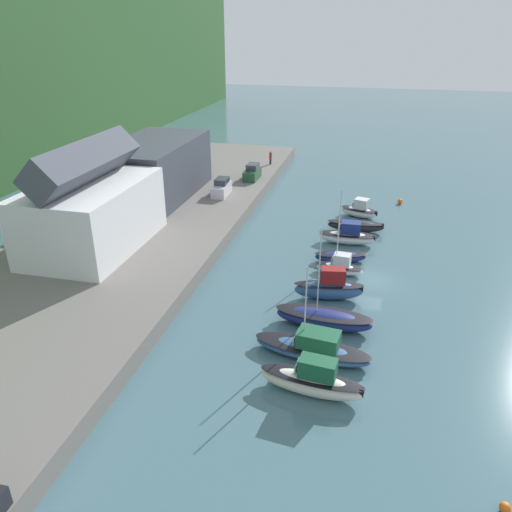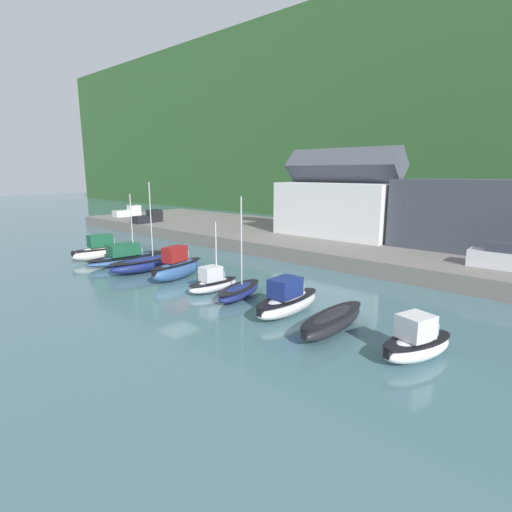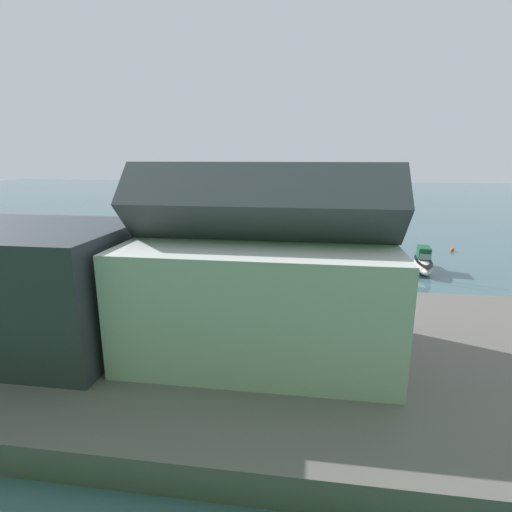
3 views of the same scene
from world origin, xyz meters
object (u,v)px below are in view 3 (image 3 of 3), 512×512
moored_boat_0 (423,262)px  moored_boat_2 (349,263)px  moored_boat_5 (242,260)px  moored_boat_7 (175,254)px  moored_boat_6 (204,255)px  mooring_buoy_1 (452,250)px  parked_car_0 (44,282)px  moored_boat_8 (138,251)px  mooring_buoy_0 (111,245)px  moored_boat_3 (309,258)px  moored_boat_4 (265,259)px  moored_boat_1 (387,264)px

moored_boat_0 → moored_boat_2: moored_boat_2 is taller
moored_boat_5 → moored_boat_7: bearing=-20.0°
moored_boat_6 → mooring_buoy_1: 33.35m
mooring_buoy_1 → parked_car_0: bearing=33.9°
moored_boat_5 → moored_boat_8: bearing=-18.4°
parked_car_0 → mooring_buoy_0: 23.96m
moored_boat_2 → mooring_buoy_1: (-14.54, -10.71, -0.47)m
moored_boat_3 → moored_boat_6: moored_boat_3 is taller
parked_car_0 → mooring_buoy_1: parked_car_0 is taller
moored_boat_0 → parked_car_0: 38.08m
moored_boat_4 → moored_boat_0: bearing=-174.7°
moored_boat_5 → parked_car_0: (13.55, 16.81, 1.88)m
moored_boat_6 → moored_boat_0: bearing=178.4°
moored_boat_4 → moored_boat_7: bearing=1.7°
moored_boat_2 → parked_car_0: bearing=35.7°
moored_boat_0 → mooring_buoy_0: moored_boat_0 is taller
moored_boat_1 → moored_boat_6: moored_boat_1 is taller
moored_boat_2 → moored_boat_5: size_ratio=1.11×
moored_boat_1 → moored_boat_8: moored_boat_1 is taller
moored_boat_4 → parked_car_0: moored_boat_4 is taller
moored_boat_3 → mooring_buoy_1: (-19.06, -10.76, -0.83)m
moored_boat_4 → mooring_buoy_1: bearing=-151.2°
moored_boat_8 → moored_boat_2: bearing=-166.0°
moored_boat_0 → moored_boat_7: bearing=4.3°
moored_boat_3 → mooring_buoy_0: (27.93, -6.47, -0.77)m
moored_boat_0 → moored_boat_7: moored_boat_0 is taller
moored_boat_7 → parked_car_0: 18.52m
moored_boat_2 → moored_boat_8: 26.13m
moored_boat_2 → mooring_buoy_1: 18.06m
moored_boat_6 → parked_car_0: bearing=62.1°
parked_car_0 → moored_boat_1: bearing=116.4°
moored_boat_1 → moored_boat_4: size_ratio=1.60×
moored_boat_2 → mooring_buoy_1: moored_boat_2 is taller
mooring_buoy_1 → moored_boat_2: bearing=36.4°
moored_boat_1 → moored_boat_7: (25.25, -1.46, -0.09)m
parked_car_0 → mooring_buoy_1: bearing=121.9°
mooring_buoy_1 → moored_boat_5: bearing=21.2°
moored_boat_8 → mooring_buoy_1: (-40.63, -9.32, -0.58)m
parked_car_0 → moored_boat_5: bearing=139.1°
moored_boat_3 → parked_car_0: parked_car_0 is taller
moored_boat_6 → moored_boat_3: bearing=176.2°
moored_boat_6 → moored_boat_8: size_ratio=1.23×
moored_boat_5 → moored_boat_6: 4.81m
moored_boat_8 → parked_car_0: size_ratio=1.18×
moored_boat_6 → mooring_buoy_1: bearing=-163.2°
moored_boat_0 → moored_boat_8: size_ratio=1.41×
moored_boat_5 → moored_boat_6: (4.79, -0.34, 0.36)m
moored_boat_0 → moored_boat_4: moored_boat_4 is taller
moored_boat_2 → moored_boat_7: moored_boat_2 is taller
moored_boat_2 → moored_boat_8: bearing=0.2°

